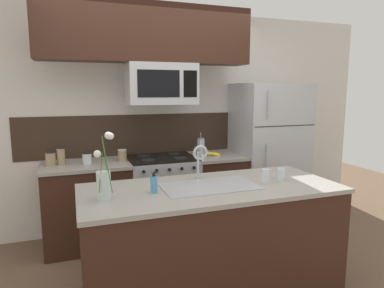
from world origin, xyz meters
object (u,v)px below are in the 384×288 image
(dish_soap_bottle, at_px, (154,184))
(banana_bunch, at_px, (214,154))
(spare_glass, at_px, (281,174))
(flower_vase, at_px, (104,182))
(storage_jar_tall, at_px, (51,158))
(french_press, at_px, (201,146))
(storage_jar_squat, at_px, (122,155))
(sink_faucet, at_px, (200,157))
(microwave, at_px, (161,84))
(stove_range, at_px, (162,196))
(storage_jar_medium, at_px, (61,156))
(storage_jar_short, at_px, (87,158))
(refrigerator, at_px, (267,153))
(drinking_glass, at_px, (265,176))

(dish_soap_bottle, bearing_deg, banana_bunch, 50.38)
(spare_glass, bearing_deg, flower_vase, -178.48)
(storage_jar_tall, relative_size, french_press, 0.55)
(banana_bunch, bearing_deg, storage_jar_squat, 177.32)
(dish_soap_bottle, bearing_deg, spare_glass, 0.45)
(dish_soap_bottle, distance_m, spare_glass, 1.12)
(sink_faucet, bearing_deg, banana_bunch, 60.74)
(microwave, distance_m, french_press, 0.89)
(storage_jar_tall, bearing_deg, stove_range, -0.83)
(stove_range, distance_m, flower_vase, 1.61)
(microwave, bearing_deg, banana_bunch, -3.61)
(dish_soap_bottle, relative_size, flower_vase, 0.34)
(storage_jar_medium, bearing_deg, french_press, 1.57)
(stove_range, distance_m, french_press, 0.74)
(stove_range, height_order, flower_vase, flower_vase)
(storage_jar_squat, bearing_deg, stove_range, 1.34)
(storage_jar_short, relative_size, sink_faucet, 0.40)
(microwave, bearing_deg, french_press, 9.23)
(storage_jar_tall, height_order, sink_faucet, sink_faucet)
(storage_jar_short, height_order, spare_glass, storage_jar_short)
(refrigerator, height_order, banana_bunch, refrigerator)
(storage_jar_tall, xyz_separation_m, french_press, (1.66, 0.04, 0.03))
(dish_soap_bottle, xyz_separation_m, spare_glass, (1.12, 0.01, -0.02))
(storage_jar_short, bearing_deg, dish_soap_bottle, -70.99)
(storage_jar_squat, bearing_deg, french_press, 4.28)
(storage_jar_medium, xyz_separation_m, banana_bunch, (1.68, -0.08, -0.07))
(refrigerator, xyz_separation_m, banana_bunch, (-0.78, -0.08, 0.05))
(banana_bunch, relative_size, drinking_glass, 1.64)
(sink_faucet, xyz_separation_m, drinking_glass, (0.48, -0.27, -0.14))
(french_press, height_order, spare_glass, french_press)
(drinking_glass, distance_m, flower_vase, 1.31)
(flower_vase, bearing_deg, storage_jar_short, 92.73)
(french_press, height_order, flower_vase, flower_vase)
(french_press, bearing_deg, stove_range, -173.13)
(microwave, relative_size, drinking_glass, 6.43)
(storage_jar_medium, bearing_deg, storage_jar_squat, -2.54)
(spare_glass, bearing_deg, dish_soap_bottle, -179.55)
(storage_jar_short, bearing_deg, stove_range, 2.75)
(storage_jar_squat, height_order, banana_bunch, storage_jar_squat)
(storage_jar_tall, relative_size, spare_glass, 1.39)
(refrigerator, relative_size, drinking_glass, 15.15)
(storage_jar_tall, height_order, storage_jar_short, storage_jar_tall)
(microwave, xyz_separation_m, french_press, (0.50, 0.08, -0.73))
(stove_range, relative_size, dish_soap_bottle, 5.64)
(microwave, height_order, storage_jar_tall, microwave)
(storage_jar_squat, height_order, dish_soap_bottle, dish_soap_bottle)
(storage_jar_tall, height_order, storage_jar_medium, storage_jar_medium)
(storage_jar_squat, relative_size, french_press, 0.49)
(storage_jar_short, xyz_separation_m, storage_jar_squat, (0.37, 0.03, 0.00))
(stove_range, relative_size, storage_jar_short, 7.59)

